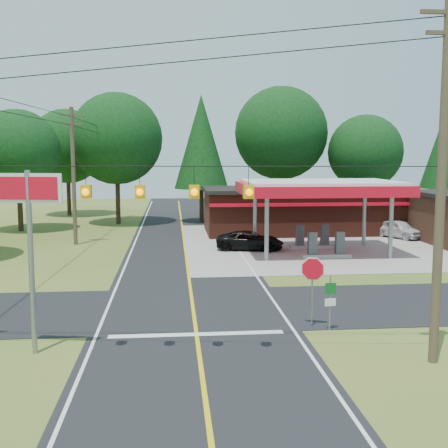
{
  "coord_description": "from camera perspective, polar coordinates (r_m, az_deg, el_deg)",
  "views": [
    {
      "loc": [
        -0.83,
        -23.75,
        6.71
      ],
      "look_at": [
        2.0,
        7.0,
        2.8
      ],
      "focal_mm": 45.0,
      "sensor_mm": 36.0,
      "label": 1
    }
  ],
  "objects": [
    {
      "name": "octagonal_stop_sign",
      "position": [
        21.9,
        8.98,
        -5.07
      ],
      "size": [
        0.9,
        0.36,
        2.77
      ],
      "color": "gray",
      "rests_on": "ground"
    },
    {
      "name": "utility_pole_far_left",
      "position": [
        42.38,
        -15.05,
        4.93
      ],
      "size": [
        1.8,
        0.3,
        10.0
      ],
      "color": "#473828",
      "rests_on": "ground"
    },
    {
      "name": "suv_car",
      "position": [
        39.09,
        2.64,
        -1.71
      ],
      "size": [
        5.5,
        5.5,
        1.3
      ],
      "primitive_type": "imported",
      "rotation": [
        0.0,
        0.0,
        1.37
      ],
      "color": "black",
      "rests_on": "ground"
    },
    {
      "name": "lane_center_yellow",
      "position": [
        24.68,
        -3.17,
        -8.51
      ],
      "size": [
        0.15,
        110.0,
        0.0
      ],
      "primitive_type": "cube",
      "color": "yellow",
      "rests_on": "main_highway"
    },
    {
      "name": "gas_canopy",
      "position": [
        38.12,
        9.72,
        3.44
      ],
      "size": [
        10.6,
        7.4,
        4.88
      ],
      "color": "gray",
      "rests_on": "ground"
    },
    {
      "name": "sedan_car",
      "position": [
        46.6,
        17.29,
        -0.5
      ],
      "size": [
        5.71,
        5.71,
        1.43
      ],
      "primitive_type": "imported",
      "rotation": [
        0.0,
        0.0,
        0.51
      ],
      "color": "silver",
      "rests_on": "ground"
    },
    {
      "name": "overhead_beacons",
      "position": [
        17.75,
        -5.84,
        5.57
      ],
      "size": [
        17.04,
        2.04,
        1.03
      ],
      "color": "black",
      "rests_on": "ground"
    },
    {
      "name": "treeline_backdrop",
      "position": [
        47.79,
        -3.31,
        8.14
      ],
      "size": [
        70.27,
        51.59,
        13.3
      ],
      "color": "#332316",
      "rests_on": "ground"
    },
    {
      "name": "utility_pole_near_right",
      "position": [
        18.72,
        21.23,
        4.43
      ],
      "size": [
        1.8,
        0.3,
        11.5
      ],
      "color": "#473828",
      "rests_on": "ground"
    },
    {
      "name": "main_highway",
      "position": [
        24.69,
        -3.17,
        -8.54
      ],
      "size": [
        8.0,
        120.0,
        0.02
      ],
      "primitive_type": "cube",
      "color": "black",
      "rests_on": "ground"
    },
    {
      "name": "convenience_store",
      "position": [
        48.21,
        7.75,
        1.44
      ],
      "size": [
        16.4,
        7.55,
        3.8
      ],
      "color": "#532217",
      "rests_on": "ground"
    },
    {
      "name": "route_sign_post",
      "position": [
        21.76,
        10.74,
        -7.41
      ],
      "size": [
        0.44,
        0.11,
        2.13
      ],
      "color": "gray",
      "rests_on": "ground"
    },
    {
      "name": "big_stop_sign",
      "position": [
        19.44,
        -19.17,
        0.32
      ],
      "size": [
        2.26,
        0.54,
        6.16
      ],
      "color": "gray",
      "rests_on": "ground"
    },
    {
      "name": "ground",
      "position": [
        24.69,
        -3.17,
        -8.56
      ],
      "size": [
        120.0,
        120.0,
        0.0
      ],
      "primitive_type": "plane",
      "color": "#485D21",
      "rests_on": "ground"
    },
    {
      "name": "utility_pole_north",
      "position": [
        59.05,
        -10.81,
        5.19
      ],
      "size": [
        0.3,
        0.3,
        9.5
      ],
      "color": "#473828",
      "rests_on": "ground"
    },
    {
      "name": "cross_road",
      "position": [
        24.69,
        -3.17,
        -8.53
      ],
      "size": [
        70.0,
        7.0,
        0.02
      ],
      "primitive_type": "cube",
      "color": "black",
      "rests_on": "ground"
    }
  ]
}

